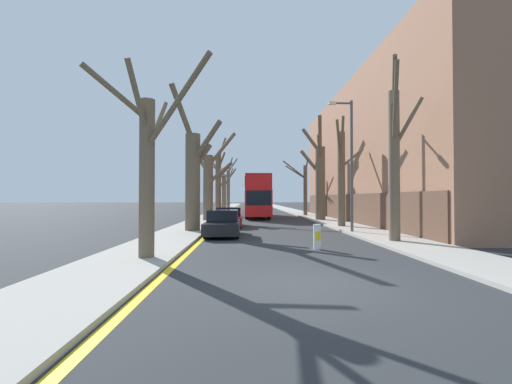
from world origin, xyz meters
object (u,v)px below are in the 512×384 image
Objects in this scene: street_tree_left_3 at (219,182)px; street_tree_right_1 at (342,175)px; street_tree_right_3 at (304,187)px; parked_car_0 at (223,224)px; street_tree_left_2 at (209,183)px; parked_car_1 at (229,217)px; traffic_bollard at (317,237)px; street_tree_left_0 at (148,163)px; street_tree_left_4 at (224,190)px; street_tree_left_1 at (193,176)px; street_tree_left_5 at (228,186)px; lamp_post at (350,159)px; street_tree_right_2 at (319,177)px; double_decker_bus at (257,194)px; street_tree_right_0 at (395,159)px.

street_tree_left_3 reaches higher than street_tree_right_1.
street_tree_right_3 reaches higher than parked_car_0.
street_tree_left_2 reaches higher than parked_car_1.
traffic_bollard is (5.98, -16.16, -2.83)m from street_tree_left_2.
street_tree_left_4 is (-0.08, 37.34, -0.03)m from street_tree_left_0.
street_tree_left_1 reaches higher than parked_car_0.
street_tree_left_1 is 38.67m from street_tree_left_5.
parked_car_0 is 0.54× the size of lamp_post.
parked_car_0 is at bearing -86.24° from street_tree_left_4.
street_tree_left_0 is 9.03m from street_tree_left_1.
street_tree_left_3 is 9.47m from street_tree_left_4.
street_tree_right_2 is at bearing 62.99° from street_tree_left_0.
traffic_bollard is (5.88, -6.73, -2.81)m from street_tree_left_1.
street_tree_left_0 is 28.19m from street_tree_right_3.
double_decker_bus is (-5.32, 5.94, -1.45)m from street_tree_right_2.
parked_car_1 is (-7.67, 1.10, -2.91)m from street_tree_right_1.
double_decker_bus is (4.19, 15.62, -0.92)m from street_tree_left_1.
traffic_bollard is at bearing -157.04° from street_tree_right_0.
street_tree_right_0 is 21.50m from double_decker_bus.
street_tree_left_1 is 5.11m from parked_car_1.
street_tree_right_0 is 1.88× the size of parked_car_0.
street_tree_left_3 is at bearing 97.32° from parked_car_1.
street_tree_right_2 is at bearing 90.31° from street_tree_right_1.
street_tree_right_0 is 0.65× the size of double_decker_bus.
street_tree_left_0 is at bearing -117.01° from street_tree_right_2.
street_tree_left_0 is 47.70m from street_tree_left_5.
street_tree_right_0 reaches higher than double_decker_bus.
lamp_post is at bearing 62.15° from traffic_bollard.
street_tree_right_1 is 1.14× the size of street_tree_right_3.
street_tree_left_5 is 34.95m from parked_car_1.
street_tree_left_2 is 18.89m from street_tree_left_4.
street_tree_right_2 is 10.57m from lamp_post.
street_tree_right_0 is (9.72, -23.99, -0.09)m from street_tree_left_3.
street_tree_right_3 is (9.49, 17.51, -0.12)m from street_tree_left_1.
street_tree_left_2 reaches higher than street_tree_right_3.
street_tree_right_3 reaches higher than street_tree_left_0.
street_tree_right_3 is (-0.19, 22.63, -0.56)m from street_tree_right_0.
street_tree_right_0 is at bearing -89.33° from street_tree_right_2.
street_tree_left_5 is at bearing 90.04° from street_tree_left_1.
street_tree_left_0 is 0.80× the size of lamp_post.
street_tree_left_3 is (0.06, 9.44, 0.52)m from street_tree_left_2.
street_tree_left_0 is 13.34m from parked_car_1.
street_tree_left_3 is 21.12m from parked_car_0.
street_tree_right_0 reaches higher than parked_car_0.
street_tree_left_5 reaches higher than street_tree_right_2.
street_tree_right_0 is (9.71, -43.79, -0.33)m from street_tree_left_5.
street_tree_left_2 is at bearing 109.82° from parked_car_1.
street_tree_left_1 is 13.58m from street_tree_right_2.
street_tree_right_2 is 2.09× the size of parked_car_1.
street_tree_right_0 is at bearing -22.33° from parked_car_0.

